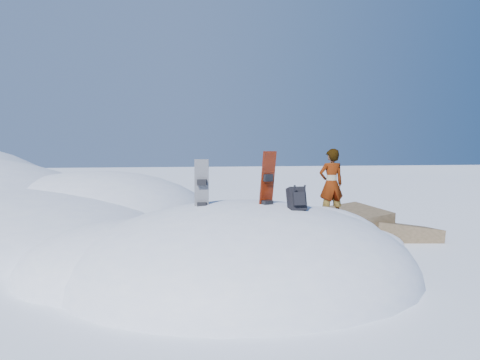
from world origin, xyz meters
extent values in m
plane|color=white|center=(0.00, 0.00, 0.00)|extent=(120.00, 120.00, 0.00)
ellipsoid|color=silver|center=(0.00, 0.00, 0.00)|extent=(7.00, 6.00, 3.00)
ellipsoid|color=silver|center=(-2.20, 0.60, 0.00)|extent=(4.40, 4.00, 2.20)
ellipsoid|color=silver|center=(1.80, 0.80, 0.00)|extent=(3.60, 3.20, 2.50)
ellipsoid|color=silver|center=(-3.50, 7.50, 0.00)|extent=(8.00, 8.00, 3.60)
ellipsoid|color=silver|center=(-5.50, 4.00, 0.00)|extent=(6.00, 5.00, 1.80)
cube|color=brown|center=(3.60, 3.40, 0.10)|extent=(2.82, 2.41, 1.62)
cube|color=brown|center=(5.20, 3.00, -0.10)|extent=(2.16, 1.80, 1.33)
cube|color=brown|center=(4.20, 4.60, 0.00)|extent=(2.08, 2.01, 1.10)
ellipsoid|color=silver|center=(3.20, 2.40, 0.00)|extent=(3.20, 2.40, 1.00)
cube|color=#AD2809|center=(0.39, -0.33, 1.65)|extent=(0.38, 0.35, 1.66)
cube|color=black|center=(0.39, -0.39, 1.98)|extent=(0.24, 0.20, 0.15)
cube|color=black|center=(0.39, -0.39, 1.48)|extent=(0.24, 0.20, 0.15)
cube|color=black|center=(-0.82, -0.10, 1.60)|extent=(0.28, 0.14, 1.44)
cube|color=black|center=(-0.82, -0.16, 1.89)|extent=(0.19, 0.14, 0.12)
cube|color=black|center=(-0.82, -0.16, 1.46)|extent=(0.19, 0.14, 0.12)
cube|color=black|center=(0.88, -0.66, 1.59)|extent=(0.33, 0.34, 0.48)
cube|color=black|center=(0.88, -0.79, 1.61)|extent=(0.22, 0.17, 0.26)
cylinder|color=black|center=(0.78, -0.77, 1.71)|extent=(0.03, 0.18, 0.32)
cylinder|color=black|center=(0.97, -0.77, 1.71)|extent=(0.03, 0.18, 0.32)
cube|color=black|center=(-2.17, -1.12, 0.11)|extent=(0.76, 0.54, 0.21)
cube|color=black|center=(-1.83, -0.90, 0.21)|extent=(0.49, 0.46, 0.14)
imported|color=slate|center=(2.27, 1.07, 1.73)|extent=(0.60, 0.41, 1.60)
camera|label=1|loc=(-1.85, -8.87, 2.50)|focal=35.00mm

